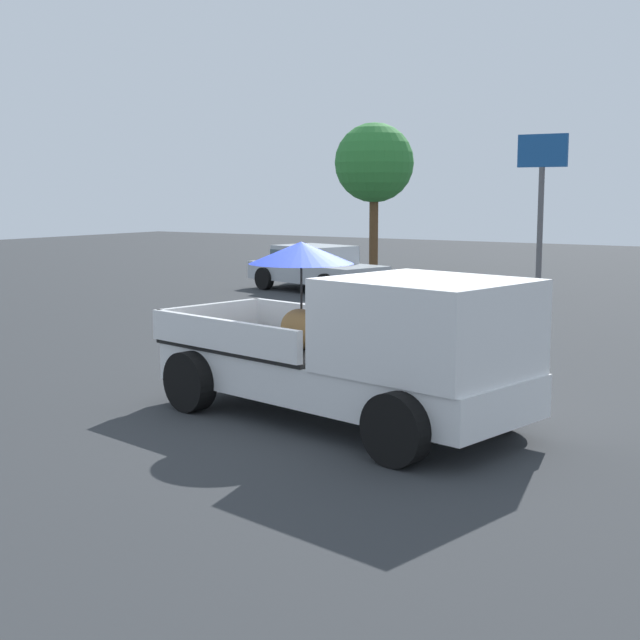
# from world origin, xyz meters

# --- Properties ---
(ground_plane) EXTENTS (80.00, 80.00, 0.00)m
(ground_plane) POSITION_xyz_m (0.00, 0.00, 0.00)
(ground_plane) COLOR #2D3033
(pickup_truck_main) EXTENTS (5.32, 3.02, 2.25)m
(pickup_truck_main) POSITION_xyz_m (0.45, -0.09, 0.98)
(pickup_truck_main) COLOR black
(pickup_truck_main) RESTS_ON ground
(parked_sedan_near) EXTENTS (4.61, 2.82, 1.33)m
(parked_sedan_near) POSITION_xyz_m (-8.43, 12.51, 0.74)
(parked_sedan_near) COLOR black
(parked_sedan_near) RESTS_ON ground
(motel_sign) EXTENTS (1.40, 0.16, 4.45)m
(motel_sign) POSITION_xyz_m (-2.62, 15.04, 3.17)
(motel_sign) COLOR #59595B
(motel_sign) RESTS_ON ground
(tree_by_lot) EXTENTS (2.82, 2.82, 5.32)m
(tree_by_lot) POSITION_xyz_m (-10.14, 18.97, 3.87)
(tree_by_lot) COLOR brown
(tree_by_lot) RESTS_ON ground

